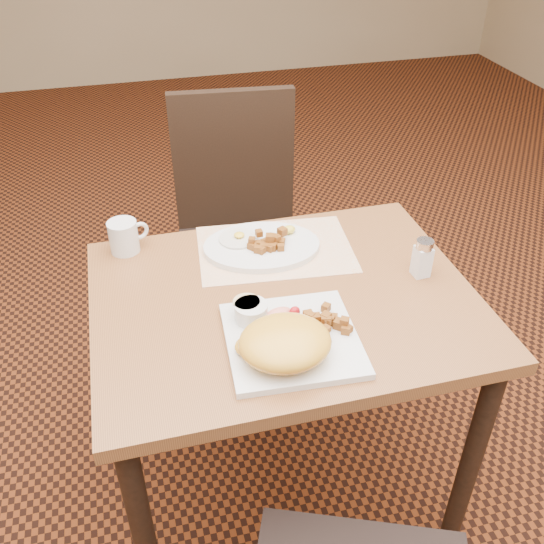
{
  "coord_description": "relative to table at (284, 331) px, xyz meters",
  "views": [
    {
      "loc": [
        -0.31,
        -1.09,
        1.63
      ],
      "look_at": [
        -0.03,
        0.01,
        0.82
      ],
      "focal_mm": 40.0,
      "sensor_mm": 36.0,
      "label": 1
    }
  ],
  "objects": [
    {
      "name": "ground",
      "position": [
        0.0,
        0.0,
        -0.64
      ],
      "size": [
        8.0,
        8.0,
        0.0
      ],
      "primitive_type": "plane",
      "color": "black",
      "rests_on": "ground"
    },
    {
      "name": "table",
      "position": [
        0.0,
        0.0,
        0.0
      ],
      "size": [
        0.9,
        0.7,
        0.75
      ],
      "color": "brown",
      "rests_on": "ground"
    },
    {
      "name": "chair_far",
      "position": [
        0.03,
        0.7,
        -0.1
      ],
      "size": [
        0.46,
        0.47,
        0.97
      ],
      "rotation": [
        0.0,
        0.0,
        3.04
      ],
      "color": "black",
      "rests_on": "ground"
    },
    {
      "name": "placemat",
      "position": [
        0.03,
        0.2,
        0.11
      ],
      "size": [
        0.43,
        0.32,
        0.0
      ],
      "primitive_type": "cube",
      "rotation": [
        0.0,
        0.0,
        -0.1
      ],
      "color": "white",
      "rests_on": "table"
    },
    {
      "name": "plate_square",
      "position": [
        -0.03,
        -0.16,
        0.12
      ],
      "size": [
        0.3,
        0.3,
        0.02
      ],
      "primitive_type": "cube",
      "rotation": [
        0.0,
        0.0,
        -0.07
      ],
      "color": "silver",
      "rests_on": "table"
    },
    {
      "name": "plate_oval",
      "position": [
        -0.01,
        0.2,
        0.12
      ],
      "size": [
        0.33,
        0.26,
        0.02
      ],
      "primitive_type": null,
      "rotation": [
        0.0,
        0.0,
        -0.13
      ],
      "color": "silver",
      "rests_on": "placemat"
    },
    {
      "name": "hollandaise_mound",
      "position": [
        -0.06,
        -0.21,
        0.16
      ],
      "size": [
        0.19,
        0.17,
        0.07
      ],
      "color": "gold",
      "rests_on": "plate_square"
    },
    {
      "name": "ramekin",
      "position": [
        -0.1,
        -0.08,
        0.15
      ],
      "size": [
        0.07,
        0.08,
        0.04
      ],
      "color": "silver",
      "rests_on": "plate_square"
    },
    {
      "name": "garnish_sq",
      "position": [
        -0.03,
        -0.09,
        0.14
      ],
      "size": [
        0.08,
        0.05,
        0.03
      ],
      "color": "#387223",
      "rests_on": "plate_square"
    },
    {
      "name": "fried_egg",
      "position": [
        -0.06,
        0.24,
        0.13
      ],
      "size": [
        0.1,
        0.1,
        0.02
      ],
      "color": "white",
      "rests_on": "plate_oval"
    },
    {
      "name": "garnish_ov",
      "position": [
        0.07,
        0.24,
        0.14
      ],
      "size": [
        0.06,
        0.04,
        0.02
      ],
      "color": "#387223",
      "rests_on": "plate_oval"
    },
    {
      "name": "salt_shaker",
      "position": [
        0.35,
        -0.0,
        0.16
      ],
      "size": [
        0.04,
        0.04,
        0.1
      ],
      "color": "white",
      "rests_on": "table"
    },
    {
      "name": "coffee_mug",
      "position": [
        -0.35,
        0.29,
        0.15
      ],
      "size": [
        0.11,
        0.08,
        0.09
      ],
      "color": "silver",
      "rests_on": "table"
    },
    {
      "name": "home_fries_sq",
      "position": [
        0.05,
        -0.15,
        0.14
      ],
      "size": [
        0.12,
        0.11,
        0.03
      ],
      "color": "#8F5017",
      "rests_on": "plate_square"
    },
    {
      "name": "home_fries_ov",
      "position": [
        0.01,
        0.19,
        0.14
      ],
      "size": [
        0.11,
        0.08,
        0.04
      ],
      "color": "#8F5017",
      "rests_on": "plate_oval"
    }
  ]
}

